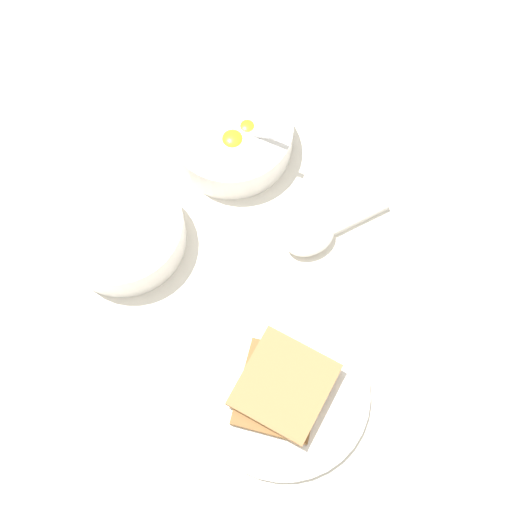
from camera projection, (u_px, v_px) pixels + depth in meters
name	position (u px, v px, depth m)	size (l,w,h in m)	color
ground_plane	(285.00, 270.00, 0.91)	(3.00, 3.00, 0.00)	silver
egg_bowl	(231.00, 135.00, 0.94)	(0.16, 0.16, 0.08)	white
toast_plate	(284.00, 392.00, 0.85)	(0.21, 0.21, 0.01)	white
toast_sandwich	(282.00, 388.00, 0.83)	(0.13, 0.13, 0.03)	brown
soup_spoon	(318.00, 234.00, 0.91)	(0.15, 0.09, 0.03)	white
congee_bowl	(121.00, 230.00, 0.89)	(0.16, 0.16, 0.06)	white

